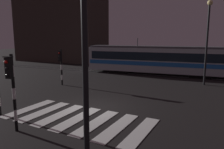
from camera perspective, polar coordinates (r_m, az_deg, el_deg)
name	(u,v)px	position (r m, az deg, el deg)	size (l,w,h in m)	color
ground_plane	(94,108)	(13.46, -4.84, -8.67)	(120.00, 120.00, 0.00)	black
rail_near	(144,75)	(25.27, 8.22, -0.02)	(80.00, 0.12, 0.03)	#59595E
rail_far	(146,73)	(26.65, 8.94, 0.46)	(80.00, 0.12, 0.03)	#59595E
crosswalk_zebra	(77,119)	(11.87, -9.05, -11.26)	(8.14, 4.53, 0.02)	silver
traffic_light_corner_far_left	(61,62)	(19.80, -13.23, 3.28)	(0.36, 0.42, 3.20)	black
traffic_light_kerb_mid_left	(11,82)	(10.50, -24.73, -1.68)	(0.36, 0.42, 3.52)	black
street_lamp_trackside_right	(208,33)	(20.77, 23.65, 9.84)	(0.44, 1.21, 7.22)	black
street_lamp_near_kerb	(80,10)	(6.12, -8.40, 16.18)	(0.44, 1.21, 7.87)	black
tram	(158,59)	(25.44, 11.93, 3.88)	(16.56, 2.58, 4.15)	#B2BCC1
building_backdrop	(62,30)	(41.65, -12.87, 11.14)	(15.11, 8.00, 10.94)	#382D28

